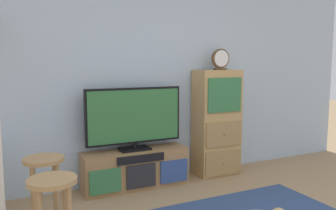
{
  "coord_description": "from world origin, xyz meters",
  "views": [
    {
      "loc": [
        -1.67,
        -1.56,
        1.48
      ],
      "look_at": [
        -0.15,
        1.61,
        1.05
      ],
      "focal_mm": 36.81,
      "sensor_mm": 36.0,
      "label": 1
    }
  ],
  "objects_px": {
    "desk_clock": "(220,59)",
    "bar_stool_far": "(44,177)",
    "bar_stool_near": "(53,203)",
    "side_cabinet": "(217,123)",
    "television": "(134,117)",
    "media_console": "(136,169)"
  },
  "relations": [
    {
      "from": "television",
      "to": "desk_clock",
      "type": "relative_size",
      "value": 4.28
    },
    {
      "from": "television",
      "to": "desk_clock",
      "type": "height_order",
      "value": "desk_clock"
    },
    {
      "from": "desk_clock",
      "to": "bar_stool_far",
      "type": "height_order",
      "value": "desk_clock"
    },
    {
      "from": "side_cabinet",
      "to": "desk_clock",
      "type": "relative_size",
      "value": 5.09
    },
    {
      "from": "desk_clock",
      "to": "bar_stool_far",
      "type": "xyz_separation_m",
      "value": [
        -2.27,
        -0.74,
        -1.01
      ]
    },
    {
      "from": "television",
      "to": "bar_stool_far",
      "type": "height_order",
      "value": "television"
    },
    {
      "from": "media_console",
      "to": "television",
      "type": "xyz_separation_m",
      "value": [
        0.0,
        0.02,
        0.62
      ]
    },
    {
      "from": "television",
      "to": "desk_clock",
      "type": "xyz_separation_m",
      "value": [
        1.18,
        -0.03,
        0.68
      ]
    },
    {
      "from": "media_console",
      "to": "television",
      "type": "distance_m",
      "value": 0.62
    },
    {
      "from": "bar_stool_near",
      "to": "bar_stool_far",
      "type": "bearing_deg",
      "value": 89.58
    },
    {
      "from": "desk_clock",
      "to": "bar_stool_near",
      "type": "xyz_separation_m",
      "value": [
        -2.28,
        -1.34,
        -1.01
      ]
    },
    {
      "from": "television",
      "to": "bar_stool_near",
      "type": "xyz_separation_m",
      "value": [
        -1.1,
        -1.37,
        -0.33
      ]
    },
    {
      "from": "side_cabinet",
      "to": "desk_clock",
      "type": "height_order",
      "value": "desk_clock"
    },
    {
      "from": "side_cabinet",
      "to": "bar_stool_far",
      "type": "relative_size",
      "value": 2.02
    },
    {
      "from": "side_cabinet",
      "to": "desk_clock",
      "type": "xyz_separation_m",
      "value": [
        0.03,
        -0.02,
        0.83
      ]
    },
    {
      "from": "desk_clock",
      "to": "bar_stool_far",
      "type": "relative_size",
      "value": 0.4
    },
    {
      "from": "desk_clock",
      "to": "bar_stool_near",
      "type": "relative_size",
      "value": 0.39
    },
    {
      "from": "television",
      "to": "side_cabinet",
      "type": "bearing_deg",
      "value": -0.68
    },
    {
      "from": "bar_stool_near",
      "to": "side_cabinet",
      "type": "bearing_deg",
      "value": 31.1
    },
    {
      "from": "media_console",
      "to": "desk_clock",
      "type": "relative_size",
      "value": 4.63
    },
    {
      "from": "side_cabinet",
      "to": "television",
      "type": "bearing_deg",
      "value": 179.32
    },
    {
      "from": "media_console",
      "to": "bar_stool_near",
      "type": "distance_m",
      "value": 1.76
    }
  ]
}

